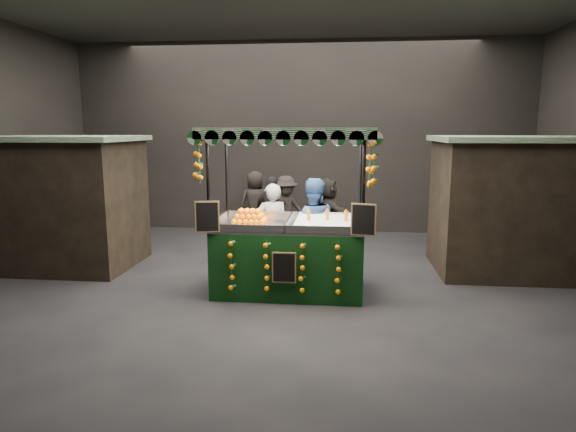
# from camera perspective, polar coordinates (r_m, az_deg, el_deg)

# --- Properties ---
(ground) EXTENTS (12.00, 12.00, 0.00)m
(ground) POSITION_cam_1_polar(r_m,az_deg,el_deg) (8.75, -1.60, -8.24)
(ground) COLOR black
(ground) RESTS_ON ground
(market_hall) EXTENTS (12.10, 10.10, 5.05)m
(market_hall) POSITION_cam_1_polar(r_m,az_deg,el_deg) (8.33, -1.71, 14.44)
(market_hall) COLOR black
(market_hall) RESTS_ON ground
(neighbour_stall_left) EXTENTS (3.00, 2.20, 2.60)m
(neighbour_stall_left) POSITION_cam_1_polar(r_m,az_deg,el_deg) (10.85, -24.56, 1.54)
(neighbour_stall_left) COLOR black
(neighbour_stall_left) RESTS_ON ground
(neighbour_stall_right) EXTENTS (3.00, 2.20, 2.60)m
(neighbour_stall_right) POSITION_cam_1_polar(r_m,az_deg,el_deg) (10.36, 24.48, 1.18)
(neighbour_stall_right) COLOR black
(neighbour_stall_right) RESTS_ON ground
(juice_stall) EXTENTS (2.85, 1.67, 2.76)m
(juice_stall) POSITION_cam_1_polar(r_m,az_deg,el_deg) (8.32, 0.16, -3.08)
(juice_stall) COLOR black
(juice_stall) RESTS_ON ground
(vendor_grey) EXTENTS (0.73, 0.59, 1.73)m
(vendor_grey) POSITION_cam_1_polar(r_m,az_deg,el_deg) (9.42, -1.86, -1.46)
(vendor_grey) COLOR gray
(vendor_grey) RESTS_ON ground
(vendor_blue) EXTENTS (0.99, 0.81, 1.86)m
(vendor_blue) POSITION_cam_1_polar(r_m,az_deg,el_deg) (9.13, 2.79, -1.43)
(vendor_blue) COLOR navy
(vendor_blue) RESTS_ON ground
(shopper_0) EXTENTS (0.65, 0.48, 1.61)m
(shopper_0) POSITION_cam_1_polar(r_m,az_deg,el_deg) (11.78, -18.75, 0.03)
(shopper_0) COLOR black
(shopper_0) RESTS_ON ground
(shopper_1) EXTENTS (0.94, 0.92, 1.52)m
(shopper_1) POSITION_cam_1_polar(r_m,az_deg,el_deg) (10.88, 3.29, -0.46)
(shopper_1) COLOR black
(shopper_1) RESTS_ON ground
(shopper_2) EXTENTS (1.05, 0.79, 1.66)m
(shopper_2) POSITION_cam_1_polar(r_m,az_deg,el_deg) (11.44, -1.81, 0.41)
(shopper_2) COLOR #2A2322
(shopper_2) RESTS_ON ground
(shopper_3) EXTENTS (1.21, 1.03, 1.63)m
(shopper_3) POSITION_cam_1_polar(r_m,az_deg,el_deg) (11.94, -0.24, 0.75)
(shopper_3) COLOR #292421
(shopper_3) RESTS_ON ground
(shopper_4) EXTENTS (0.97, 0.84, 1.69)m
(shopper_4) POSITION_cam_1_polar(r_m,az_deg,el_deg) (12.65, -3.77, 1.39)
(shopper_4) COLOR black
(shopper_4) RESTS_ON ground
(shopper_5) EXTENTS (1.24, 1.53, 1.63)m
(shopper_5) POSITION_cam_1_polar(r_m,az_deg,el_deg) (11.50, 4.63, 0.37)
(shopper_5) COLOR #282521
(shopper_5) RESTS_ON ground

